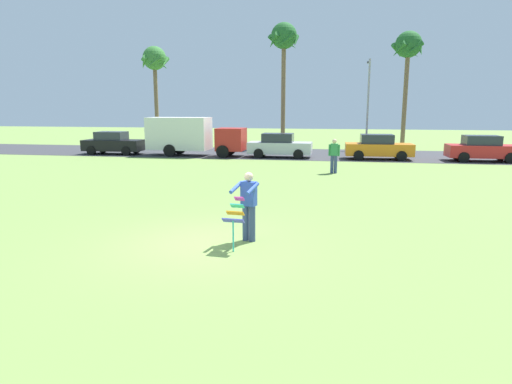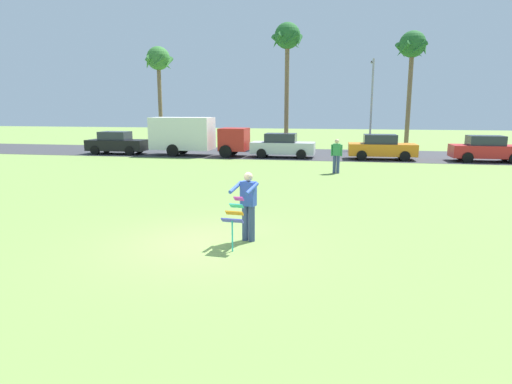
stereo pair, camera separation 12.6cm
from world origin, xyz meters
The scene contains 14 objects.
ground_plane centered at (0.00, 0.00, 0.00)m, with size 120.00×120.00×0.00m, color olive.
road_strip centered at (0.00, 21.46, 0.01)m, with size 120.00×8.00×0.01m, color #38383D.
person_kite_flyer centered at (1.05, 0.41, 0.95)m, with size 0.66×0.74×1.73m.
kite_held centered at (0.88, -0.30, 0.82)m, with size 0.52×0.66×1.21m.
parked_car_black centered at (-12.48, 19.06, 0.77)m, with size 4.22×1.88×1.60m.
parked_truck_red_cab centered at (-6.69, 19.06, 1.41)m, with size 6.73×2.19×2.62m.
parked_car_silver centered at (-0.51, 19.07, 0.77)m, with size 4.22×1.87×1.60m.
parked_car_orange centered at (5.86, 19.06, 0.77)m, with size 4.23×1.90×1.60m.
parked_car_red centered at (12.10, 19.06, 0.77)m, with size 4.20×1.84×1.60m.
palm_tree_left_near centered at (-13.22, 28.88, 7.30)m, with size 2.58×2.71×8.74m.
palm_tree_right_near centered at (-1.24, 27.09, 8.52)m, with size 2.58×2.71×10.07m.
palm_tree_centre_far centered at (8.70, 28.45, 7.85)m, with size 2.58×2.71×9.34m.
streetlight_pole centered at (5.58, 26.29, 4.00)m, with size 0.24×1.65×7.00m.
person_walker_near centered at (3.09, 12.43, 0.93)m, with size 0.57×0.26×1.73m.
Camera 1 is at (3.08, -9.84, 3.27)m, focal length 30.59 mm.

